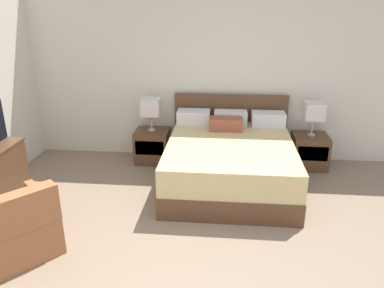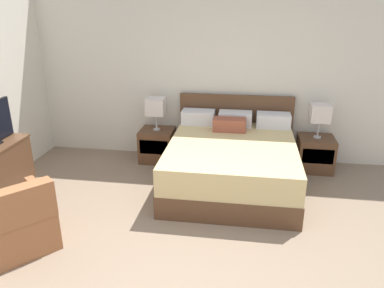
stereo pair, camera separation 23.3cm
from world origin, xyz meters
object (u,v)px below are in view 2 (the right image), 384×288
at_px(table_lamp_left, 156,107).
at_px(armchair_by_window, 14,224).
at_px(table_lamp_right, 320,113).
at_px(nightstand_right, 315,154).
at_px(bed, 232,161).
at_px(nightstand_left, 157,145).

distance_m(table_lamp_left, armchair_by_window, 2.63).
height_order(table_lamp_left, table_lamp_right, same).
bearing_deg(armchair_by_window, nightstand_right, 36.81).
xyz_separation_m(table_lamp_right, armchair_by_window, (-3.23, -2.42, -0.58)).
bearing_deg(bed, table_lamp_left, 150.38).
bearing_deg(table_lamp_left, bed, -29.62).
relative_size(bed, table_lamp_left, 3.97).
height_order(nightstand_left, table_lamp_right, table_lamp_right).
distance_m(nightstand_left, armchair_by_window, 2.56).
distance_m(bed, table_lamp_left, 1.46).
bearing_deg(nightstand_left, table_lamp_right, 0.04).
relative_size(nightstand_right, table_lamp_left, 1.02).
relative_size(bed, table_lamp_right, 3.97).
xyz_separation_m(nightstand_right, table_lamp_left, (-2.37, 0.00, 0.61)).
bearing_deg(bed, nightstand_left, 150.43).
bearing_deg(armchair_by_window, bed, 40.49).
distance_m(nightstand_left, nightstand_right, 2.37).
bearing_deg(armchair_by_window, table_lamp_left, 70.45).
distance_m(nightstand_right, armchair_by_window, 4.03).
relative_size(nightstand_left, table_lamp_left, 1.02).
relative_size(bed, nightstand_right, 3.87).
bearing_deg(table_lamp_left, table_lamp_right, 0.00).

